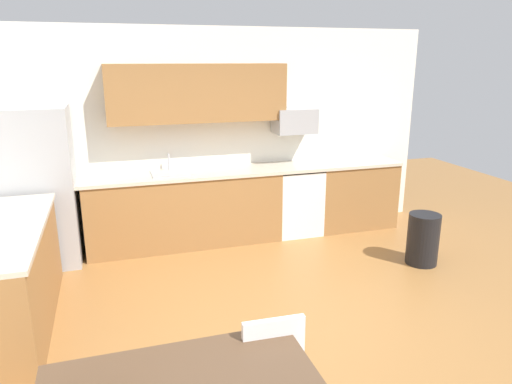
% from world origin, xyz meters
% --- Properties ---
extents(ground_plane, '(12.00, 12.00, 0.00)m').
position_xyz_m(ground_plane, '(0.00, 0.00, 0.00)').
color(ground_plane, '#9E6B38').
extents(wall_back, '(5.80, 0.10, 2.70)m').
position_xyz_m(wall_back, '(0.00, 2.65, 1.35)').
color(wall_back, white).
rests_on(wall_back, ground).
extents(cabinet_run_back, '(2.42, 0.60, 0.90)m').
position_xyz_m(cabinet_run_back, '(-0.54, 2.30, 0.45)').
color(cabinet_run_back, olive).
rests_on(cabinet_run_back, ground).
extents(cabinet_run_back_right, '(1.13, 0.60, 0.90)m').
position_xyz_m(cabinet_run_back_right, '(1.83, 2.30, 0.45)').
color(cabinet_run_back_right, olive).
rests_on(cabinet_run_back_right, ground).
extents(cabinet_run_left, '(0.60, 2.00, 0.90)m').
position_xyz_m(cabinet_run_left, '(-2.30, 0.80, 0.45)').
color(cabinet_run_left, olive).
rests_on(cabinet_run_left, ground).
extents(countertop_back, '(4.80, 0.64, 0.04)m').
position_xyz_m(countertop_back, '(0.00, 2.30, 0.92)').
color(countertop_back, beige).
rests_on(countertop_back, cabinet_run_back).
extents(countertop_left, '(0.64, 2.00, 0.04)m').
position_xyz_m(countertop_left, '(-2.30, 0.80, 0.92)').
color(countertop_left, beige).
rests_on(countertop_left, cabinet_run_left).
extents(upper_cabinets_back, '(2.20, 0.34, 0.70)m').
position_xyz_m(upper_cabinets_back, '(-0.30, 2.43, 1.90)').
color(upper_cabinets_back, olive).
extents(refrigerator, '(0.76, 0.70, 1.81)m').
position_xyz_m(refrigerator, '(-2.18, 2.22, 0.90)').
color(refrigerator, '#9EA0A5').
rests_on(refrigerator, ground).
extents(oven_range, '(0.60, 0.60, 0.91)m').
position_xyz_m(oven_range, '(0.97, 2.30, 0.46)').
color(oven_range, white).
rests_on(oven_range, ground).
extents(microwave, '(0.54, 0.36, 0.32)m').
position_xyz_m(microwave, '(0.97, 2.40, 1.52)').
color(microwave, '#9EA0A5').
extents(sink_basin, '(0.48, 0.40, 0.14)m').
position_xyz_m(sink_basin, '(-0.69, 2.30, 0.88)').
color(sink_basin, '#A5A8AD').
rests_on(sink_basin, countertop_back).
extents(sink_faucet, '(0.02, 0.02, 0.24)m').
position_xyz_m(sink_faucet, '(-0.69, 2.48, 1.04)').
color(sink_faucet, '#B2B5BA').
rests_on(sink_faucet, countertop_back).
extents(chair_near_table, '(0.41, 0.41, 0.85)m').
position_xyz_m(chair_near_table, '(-0.56, -1.23, 0.50)').
color(chair_near_table, white).
rests_on(chair_near_table, ground).
extents(trash_bin, '(0.36, 0.36, 0.60)m').
position_xyz_m(trash_bin, '(1.99, 0.88, 0.30)').
color(trash_bin, black).
rests_on(trash_bin, ground).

